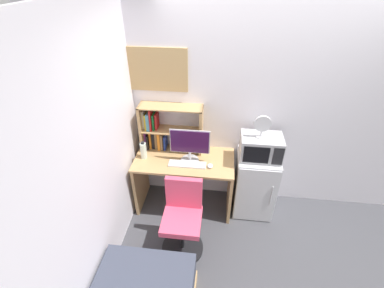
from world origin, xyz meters
The scene contains 13 objects.
wall_back centered at (0.40, 0.02, 1.30)m, with size 6.40×0.04×2.60m, color silver.
wall_left centered at (-1.62, -1.60, 1.30)m, with size 0.04×4.40×2.60m, color silver.
desk centered at (-0.94, -0.31, 0.54)m, with size 1.22×0.62×0.78m.
hutch_bookshelf centered at (-1.24, -0.10, 1.08)m, with size 0.76×0.23×0.61m.
monitor centered at (-0.87, -0.33, 1.01)m, with size 0.47×0.22×0.43m.
keyboard centered at (-0.89, -0.42, 0.79)m, with size 0.44×0.12×0.02m, color silver.
computer_mouse centered at (-0.62, -0.43, 0.80)m, with size 0.07×0.08×0.04m, color silver.
water_bottle centered at (-1.44, -0.34, 0.88)m, with size 0.08×0.08×0.23m.
mini_fridge centered at (-0.05, -0.27, 0.43)m, with size 0.49×0.49×0.86m.
microwave centered at (-0.05, -0.27, 1.00)m, with size 0.47×0.34×0.28m.
desk_fan centered at (-0.07, -0.27, 1.29)m, with size 0.19×0.11×0.27m.
desk_chair centered at (-0.87, -0.96, 0.41)m, with size 0.48×0.48×0.91m.
wall_corkboard centered at (-1.30, -0.01, 1.78)m, with size 0.75×0.02×0.49m, color tan.
Camera 1 is at (-0.53, -2.90, 2.77)m, focal length 25.11 mm.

